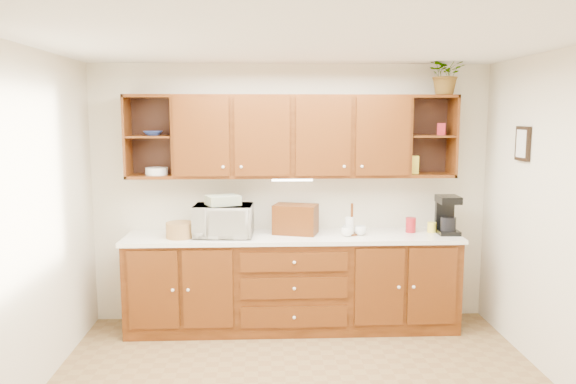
{
  "coord_description": "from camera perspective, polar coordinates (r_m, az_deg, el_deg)",
  "views": [
    {
      "loc": [
        -0.28,
        -3.9,
        2.1
      ],
      "look_at": [
        -0.06,
        1.15,
        1.4
      ],
      "focal_mm": 35.0,
      "sensor_mm": 36.0,
      "label": 1
    }
  ],
  "objects": [
    {
      "name": "pantry_box_red",
      "position": [
        5.73,
        15.31,
        6.18
      ],
      "size": [
        0.09,
        0.09,
        0.12
      ],
      "primitive_type": "cube",
      "rotation": [
        0.0,
        0.0,
        -0.3
      ],
      "color": "maroon",
      "rests_on": "upper_cabinets"
    },
    {
      "name": "wicker_basket",
      "position": [
        5.43,
        -10.92,
        -3.82
      ],
      "size": [
        0.29,
        0.29,
        0.15
      ],
      "primitive_type": "cylinder",
      "rotation": [
        0.0,
        0.0,
        -0.12
      ],
      "color": "#9F7142",
      "rests_on": "countertop"
    },
    {
      "name": "potted_plant",
      "position": [
        5.72,
        15.81,
        11.5
      ],
      "size": [
        0.38,
        0.33,
        0.4
      ],
      "primitive_type": "imported",
      "rotation": [
        0.0,
        0.0,
        -0.04
      ],
      "color": "#999999",
      "rests_on": "upper_cabinets"
    },
    {
      "name": "microwave",
      "position": [
        5.41,
        -6.59,
        -2.91
      ],
      "size": [
        0.57,
        0.41,
        0.31
      ],
      "primitive_type": "imported",
      "rotation": [
        0.0,
        0.0,
        -0.06
      ],
      "color": "beige",
      "rests_on": "countertop"
    },
    {
      "name": "canister_white",
      "position": [
        5.46,
        6.27,
        -3.49
      ],
      "size": [
        0.1,
        0.1,
        0.18
      ],
      "primitive_type": "cylinder",
      "rotation": [
        0.0,
        0.0,
        -0.26
      ],
      "color": "white",
      "rests_on": "countertop"
    },
    {
      "name": "woven_tray",
      "position": [
        5.73,
        -7.46,
        -3.8
      ],
      "size": [
        0.33,
        0.2,
        0.32
      ],
      "primitive_type": "cylinder",
      "rotation": [
        1.36,
        0.0,
        0.37
      ],
      "color": "#9F7142",
      "rests_on": "countertop"
    },
    {
      "name": "bowl_stack",
      "position": [
        5.58,
        -13.54,
        5.82
      ],
      "size": [
        0.19,
        0.19,
        0.04
      ],
      "primitive_type": "imported",
      "rotation": [
        0.0,
        0.0,
        -0.07
      ],
      "color": "navy",
      "rests_on": "upper_cabinets"
    },
    {
      "name": "countertop",
      "position": [
        5.47,
        0.47,
        -4.58
      ],
      "size": [
        3.24,
        0.64,
        0.04
      ],
      "primitive_type": "cube",
      "color": "white",
      "rests_on": "base_cabinets"
    },
    {
      "name": "mug_tree",
      "position": [
        5.5,
        6.49,
        -3.85
      ],
      "size": [
        0.27,
        0.28,
        0.31
      ],
      "rotation": [
        0.0,
        0.0,
        -0.21
      ],
      "color": "#371806",
      "rests_on": "countertop"
    },
    {
      "name": "towel_stack",
      "position": [
        5.38,
        -6.62,
        -0.83
      ],
      "size": [
        0.36,
        0.32,
        0.09
      ],
      "primitive_type": "cube",
      "rotation": [
        0.0,
        0.0,
        0.39
      ],
      "color": "#DEC968",
      "rests_on": "microwave"
    },
    {
      "name": "canister_yellow",
      "position": [
        5.76,
        14.4,
        -3.5
      ],
      "size": [
        0.1,
        0.1,
        0.1
      ],
      "primitive_type": "cylinder",
      "rotation": [
        0.0,
        0.0,
        -0.2
      ],
      "color": "yellow",
      "rests_on": "countertop"
    },
    {
      "name": "plate_stack",
      "position": [
        5.6,
        -13.2,
        2.07
      ],
      "size": [
        0.26,
        0.26,
        0.07
      ],
      "primitive_type": "cylinder",
      "rotation": [
        0.0,
        0.0,
        0.25
      ],
      "color": "white",
      "rests_on": "upper_cabinets"
    },
    {
      "name": "left_wall",
      "position": [
        4.34,
        -25.91,
        -3.57
      ],
      "size": [
        0.0,
        3.5,
        3.5
      ],
      "primitive_type": "plane",
      "rotation": [
        1.57,
        0.0,
        1.57
      ],
      "color": "beige",
      "rests_on": "floor"
    },
    {
      "name": "base_cabinets",
      "position": [
        5.6,
        0.46,
        -9.26
      ],
      "size": [
        3.2,
        0.6,
        0.9
      ],
      "primitive_type": "cube",
      "color": "#371806",
      "rests_on": "floor"
    },
    {
      "name": "wine_bottle",
      "position": [
        5.49,
        -6.24,
        -2.94
      ],
      "size": [
        0.07,
        0.07,
        0.27
      ],
      "primitive_type": "cylinder",
      "rotation": [
        0.0,
        0.0,
        -0.13
      ],
      "color": "black",
      "rests_on": "countertop"
    },
    {
      "name": "upper_cabinets",
      "position": [
        5.5,
        0.5,
        5.71
      ],
      "size": [
        3.2,
        0.33,
        0.8
      ],
      "color": "#371806",
      "rests_on": "back_wall"
    },
    {
      "name": "bread_box",
      "position": [
        5.5,
        0.78,
        -2.78
      ],
      "size": [
        0.47,
        0.37,
        0.29
      ],
      "primitive_type": "cube",
      "rotation": [
        0.0,
        0.0,
        -0.3
      ],
      "color": "#371806",
      "rests_on": "countertop"
    },
    {
      "name": "back_wall",
      "position": [
        5.71,
        0.31,
        -0.18
      ],
      "size": [
        4.0,
        0.0,
        4.0
      ],
      "primitive_type": "plane",
      "rotation": [
        1.57,
        0.0,
        0.0
      ],
      "color": "beige",
      "rests_on": "floor"
    },
    {
      "name": "canister_red",
      "position": [
        5.71,
        12.36,
        -3.29
      ],
      "size": [
        0.12,
        0.12,
        0.15
      ],
      "primitive_type": "cylinder",
      "rotation": [
        0.0,
        0.0,
        -0.22
      ],
      "color": "maroon",
      "rests_on": "countertop"
    },
    {
      "name": "ceiling",
      "position": [
        3.94,
        1.61,
        15.15
      ],
      "size": [
        4.0,
        4.0,
        0.0
      ],
      "primitive_type": "plane",
      "rotation": [
        3.14,
        0.0,
        0.0
      ],
      "color": "white",
      "rests_on": "back_wall"
    },
    {
      "name": "coffee_maker",
      "position": [
        5.73,
        15.85,
        -2.29
      ],
      "size": [
        0.21,
        0.26,
        0.38
      ],
      "rotation": [
        0.0,
        0.0,
        -0.02
      ],
      "color": "black",
      "rests_on": "countertop"
    },
    {
      "name": "undercabinet_light",
      "position": [
        5.48,
        0.42,
        1.26
      ],
      "size": [
        0.4,
        0.05,
        0.02
      ],
      "primitive_type": "cube",
      "color": "white",
      "rests_on": "upper_cabinets"
    },
    {
      "name": "framed_picture",
      "position": [
        5.31,
        22.75,
        4.56
      ],
      "size": [
        0.03,
        0.24,
        0.3
      ],
      "primitive_type": "cube",
      "color": "black",
      "rests_on": "right_wall"
    },
    {
      "name": "pantry_box_yellow",
      "position": [
        5.69,
        12.55,
        2.73
      ],
      "size": [
        0.11,
        0.09,
        0.18
      ],
      "primitive_type": "cube",
      "rotation": [
        0.0,
        0.0,
        0.15
      ],
      "color": "yellow",
      "rests_on": "upper_cabinets"
    }
  ]
}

